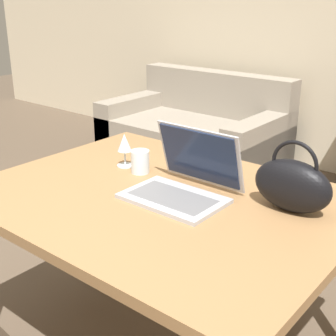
% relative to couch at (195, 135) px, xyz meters
% --- Properties ---
extents(dining_table, '(1.43, 1.09, 0.77)m').
position_rel_couch_xyz_m(dining_table, '(1.34, -2.08, 0.41)').
color(dining_table, olive).
rests_on(dining_table, ground_plane).
extents(couch, '(1.58, 0.95, 0.82)m').
position_rel_couch_xyz_m(couch, '(0.00, 0.00, 0.00)').
color(couch, gray).
rests_on(couch, ground_plane).
extents(laptop, '(0.38, 0.33, 0.25)m').
position_rel_couch_xyz_m(laptop, '(1.41, -2.01, 0.56)').
color(laptop, '#ADADB2').
rests_on(laptop, dining_table).
extents(drinking_glass, '(0.08, 0.08, 0.10)m').
position_rel_couch_xyz_m(drinking_glass, '(1.11, -1.95, 0.54)').
color(drinking_glass, silver).
rests_on(drinking_glass, dining_table).
extents(wine_glass, '(0.07, 0.07, 0.15)m').
position_rel_couch_xyz_m(wine_glass, '(1.01, -1.94, 0.59)').
color(wine_glass, silver).
rests_on(wine_glass, dining_table).
extents(handbag, '(0.29, 0.12, 0.26)m').
position_rel_couch_xyz_m(handbag, '(1.79, -1.89, 0.59)').
color(handbag, black).
rests_on(handbag, dining_table).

